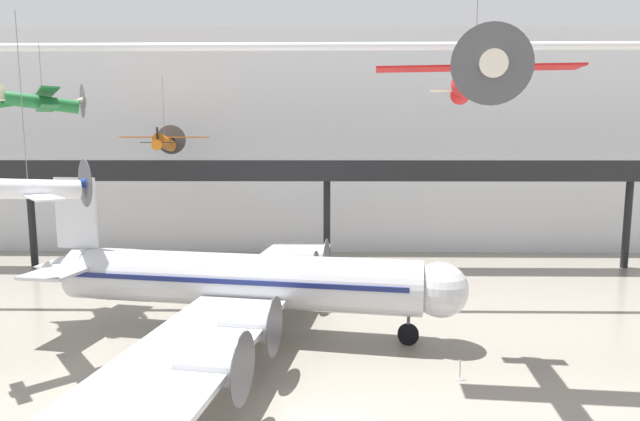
{
  "coord_description": "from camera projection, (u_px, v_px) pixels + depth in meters",
  "views": [
    {
      "loc": [
        0.06,
        -19.92,
        12.1
      ],
      "look_at": [
        -0.39,
        9.7,
        8.37
      ],
      "focal_mm": 28.0,
      "sensor_mm": 36.0,
      "label": 1
    }
  ],
  "objects": [
    {
      "name": "hangar_back_wall",
      "position": [
        327.0,
        143.0,
        58.18
      ],
      "size": [
        140.0,
        3.0,
        25.4
      ],
      "color": "silver",
      "rests_on": "ground"
    },
    {
      "name": "mezzanine_walkway",
      "position": [
        327.0,
        177.0,
        49.05
      ],
      "size": [
        110.0,
        3.2,
        10.92
      ],
      "color": "black",
      "rests_on": "ground"
    },
    {
      "name": "ceiling_truss_beam",
      "position": [
        327.0,
        46.0,
        36.84
      ],
      "size": [
        120.0,
        0.6,
        0.6
      ],
      "color": "silver"
    },
    {
      "name": "airliner_silver_main",
      "position": [
        238.0,
        281.0,
        32.32
      ],
      "size": [
        29.38,
        33.7,
        10.14
      ],
      "rotation": [
        0.0,
        0.0,
        -0.16
      ],
      "color": "silver",
      "rests_on": "ground"
    },
    {
      "name": "suspended_plane_white_twin",
      "position": [
        28.0,
        189.0,
        26.46
      ],
      "size": [
        6.43,
        6.62,
        10.31
      ],
      "rotation": [
        0.0,
        0.0,
        0.71
      ],
      "color": "silver"
    },
    {
      "name": "suspended_plane_red_highwing",
      "position": [
        474.0,
        81.0,
        24.74
      ],
      "size": [
        9.86,
        8.05,
        5.34
      ],
      "rotation": [
        0.0,
        0.0,
        4.63
      ],
      "color": "red"
    },
    {
      "name": "suspended_plane_green_biplane",
      "position": [
        43.0,
        102.0,
        34.64
      ],
      "size": [
        5.77,
        6.31,
        5.0
      ],
      "rotation": [
        0.0,
        0.0,
        0.58
      ],
      "color": "#1E6B33"
    },
    {
      "name": "suspended_plane_orange_highwing",
      "position": [
        165.0,
        142.0,
        50.07
      ],
      "size": [
        8.74,
        7.14,
        7.77
      ],
      "rotation": [
        0.0,
        0.0,
        1.68
      ],
      "color": "orange"
    },
    {
      "name": "stanchion_barrier",
      "position": [
        460.0,
        373.0,
        26.18
      ],
      "size": [
        0.36,
        0.36,
        1.08
      ],
      "color": "#B2B5BA",
      "rests_on": "ground"
    }
  ]
}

